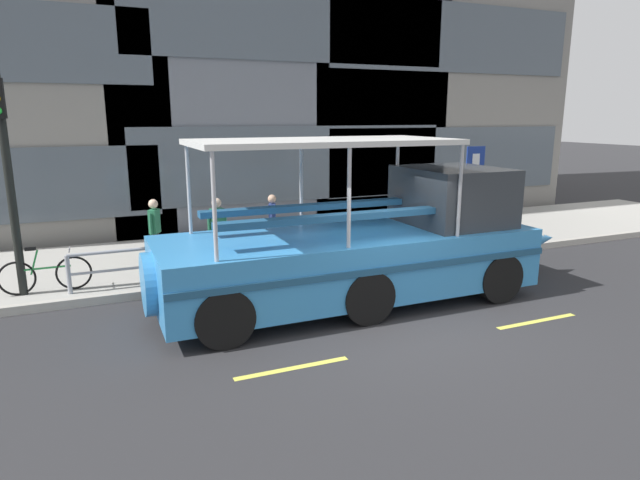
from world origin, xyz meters
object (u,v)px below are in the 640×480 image
Objects in this scene: duck_tour_boat at (373,247)px; pedestrian_near_stern at (155,226)px; parking_sign at (474,178)px; pedestrian_mid_right at (217,225)px; pedestrian_near_bow at (418,210)px; traffic_light_pole at (7,163)px; pedestrian_mid_left at (272,218)px; leaned_bicycle at (46,274)px.

duck_tour_boat reaches higher than pedestrian_near_stern.
parking_sign is 5.51m from duck_tour_boat.
pedestrian_mid_right is at bearing -25.92° from pedestrian_near_stern.
pedestrian_near_stern is at bearing 176.73° from pedestrian_near_bow.
duck_tour_boat is 5.97× the size of pedestrian_near_bow.
pedestrian_near_bow is 5.73m from pedestrian_mid_right.
traffic_light_pole is 6.03m from pedestrian_mid_left.
parking_sign is 1.78m from pedestrian_near_bow.
pedestrian_mid_right is 1.50m from pedestrian_near_stern.
traffic_light_pole is at bearing -172.02° from pedestrian_mid_right.
parking_sign reaches higher than pedestrian_near_bow.
parking_sign is 1.64× the size of pedestrian_mid_right.
traffic_light_pole is 0.47× the size of duck_tour_boat.
traffic_light_pole is 4.45m from pedestrian_mid_right.
leaned_bicycle is 0.19× the size of duck_tour_boat.
duck_tour_boat reaches higher than pedestrian_mid_left.
duck_tour_boat is at bearing -20.63° from traffic_light_pole.
leaned_bicycle is (0.43, 0.02, -2.26)m from traffic_light_pole.
pedestrian_mid_right reaches higher than leaned_bicycle.
duck_tour_boat is 3.80m from pedestrian_mid_left.
pedestrian_mid_left is (5.23, 1.17, 0.56)m from leaned_bicycle.
pedestrian_mid_left is (-4.16, 0.37, -0.01)m from pedestrian_near_bow.
pedestrian_near_bow is (-1.45, 0.53, -0.88)m from parking_sign.
traffic_light_pole is 2.81× the size of pedestrian_mid_left.
parking_sign is (11.27, 0.29, -0.81)m from traffic_light_pole.
traffic_light_pole reaches higher than duck_tour_boat.
leaned_bicycle is 5.38m from pedestrian_mid_left.
leaned_bicycle is at bearing -171.46° from pedestrian_mid_right.
leaned_bicycle is 2.67m from pedestrian_near_stern.
duck_tour_boat is at bearing -75.71° from pedestrian_mid_left.
pedestrian_mid_left is (5.66, 1.20, -1.70)m from traffic_light_pole.
parking_sign is at bearing -20.21° from pedestrian_near_bow.
traffic_light_pole is at bearing -176.76° from leaned_bicycle.
pedestrian_mid_right is (-1.56, -0.62, 0.06)m from pedestrian_mid_left.
pedestrian_mid_left is at bearing 174.89° from pedestrian_near_bow.
pedestrian_mid_left is 1.69m from pedestrian_mid_right.
pedestrian_near_stern is at bearing 179.35° from pedestrian_mid_left.
pedestrian_mid_right reaches higher than pedestrian_near_bow.
parking_sign is at bearing -2.25° from pedestrian_mid_right.
traffic_light_pole is 10.00m from pedestrian_near_bow.
parking_sign reaches higher than pedestrian_near_stern.
parking_sign is at bearing 30.67° from duck_tour_boat.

